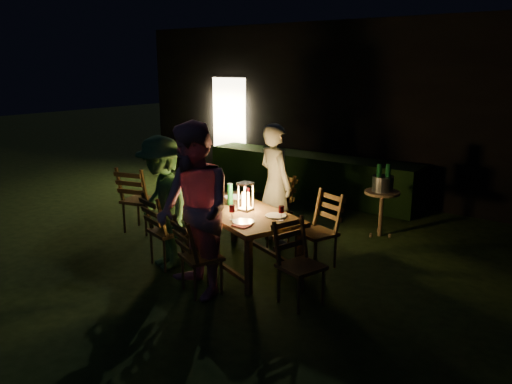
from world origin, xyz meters
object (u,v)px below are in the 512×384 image
Objects in this scene: chair_far_right at (317,244)px; lantern at (246,198)px; side_table at (382,197)px; person_opp_right at (194,211)px; person_house_side at (275,184)px; dining_table at (240,215)px; person_opp_left at (163,203)px; bottle_table at (230,194)px; chair_near_left at (168,243)px; chair_near_right at (200,269)px; chair_end at (300,279)px; bottle_bucket_b at (387,180)px; chair_far_left at (272,222)px; ice_bucket at (383,184)px; bottle_bucket_a at (379,180)px; chair_spare at (141,211)px.

lantern is (-0.73, -0.49, 0.58)m from chair_far_right.
person_opp_right is at bearing -105.79° from side_table.
dining_table is at bearing 118.76° from person_house_side.
chair_far_right is at bearing 57.85° from person_opp_left.
bottle_table is at bearing 103.71° from person_house_side.
chair_near_left is 1.07× the size of chair_near_right.
chair_near_right is at bearing -49.98° from chair_end.
side_table is at bearing -141.34° from bottle_bucket_b.
bottle_bucket_b is (0.22, 1.58, 0.54)m from chair_far_right.
lantern reaches higher than chair_end.
bottle_bucket_b is at bearing -112.80° from chair_far_left.
ice_bucket is at bearing 58.64° from bottle_table.
chair_far_right is 3.01× the size of bottle_bucket_b.
chair_far_left reaches higher than dining_table.
chair_near_left reaches higher than dining_table.
chair_far_right is 1.72m from person_opp_right.
person_opp_left is (-0.60, -1.53, -0.02)m from person_house_side.
bottle_bucket_a reaches higher than bottle_table.
chair_end is 0.55× the size of person_house_side.
person_house_side is at bearing 101.69° from lantern.
chair_spare reaches higher than chair_near_right.
person_opp_left is at bearing 90.00° from person_house_side.
chair_near_left is at bearing -120.20° from dining_table.
ice_bucket is 0.94× the size of bottle_bucket_a.
chair_near_right is 1.91m from person_house_side.
person_house_side reaches higher than chair_far_left.
person_opp_left is at bearing -122.34° from side_table.
person_opp_right is at bearing -61.24° from dining_table.
chair_end is (0.36, -0.97, -0.01)m from chair_far_right.
dining_table is 5.93× the size of bottle_bucket_b.
person_opp_right reaches higher than lantern.
chair_spare is 1.53m from person_opp_left.
chair_near_right is 0.94× the size of chair_far_right.
bottle_bucket_b is at bearing 38.66° from bottle_bucket_a.
chair_near_left reaches higher than chair_near_right.
chair_end is 3.26× the size of bottle_table.
person_house_side is at bearing -120.49° from chair_end.
bottle_bucket_b is (1.14, 1.17, -0.00)m from person_house_side.
chair_far_left reaches higher than chair_near_left.
chair_far_right is 1.95m from person_opp_left.
chair_near_left reaches higher than side_table.
chair_far_left is 0.53× the size of person_opp_right.
person_opp_left is 5.09× the size of bottle_bucket_b.
dining_table is 1.17× the size of person_opp_left.
chair_near_left reaches higher than chair_far_right.
chair_end is 2.61× the size of lantern.
bottle_bucket_b is at bearing 38.66° from side_table.
bottle_table is (-0.30, 0.06, -0.02)m from lantern.
chair_end is 2.86× the size of bottle_bucket_a.
bottle_table reaches higher than ice_bucket.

